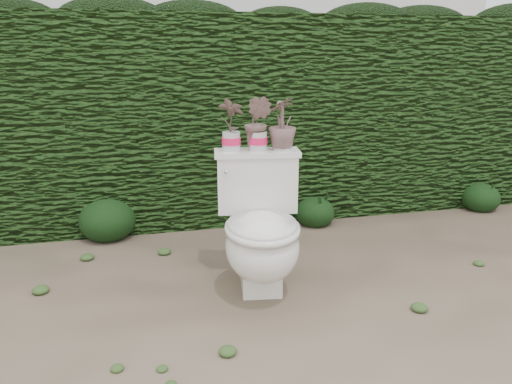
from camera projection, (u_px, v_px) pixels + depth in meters
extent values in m
plane|color=#826F59|center=(240.00, 294.00, 2.85)|extent=(60.00, 60.00, 0.00)
cube|color=#294E1A|center=(199.00, 118.00, 4.12)|extent=(8.00, 1.00, 1.60)
cube|color=silver|center=(199.00, 7.00, 8.04)|extent=(8.00, 3.50, 4.00)
cube|color=white|center=(260.00, 272.00, 2.90)|extent=(0.26, 0.33, 0.20)
ellipsoid|color=white|center=(262.00, 246.00, 2.75)|extent=(0.48, 0.57, 0.39)
cube|color=white|center=(257.00, 183.00, 2.98)|extent=(0.49, 0.24, 0.34)
cube|color=white|center=(257.00, 153.00, 2.93)|extent=(0.52, 0.26, 0.03)
cylinder|color=silver|center=(226.00, 171.00, 2.84)|extent=(0.03, 0.06, 0.02)
sphere|color=silver|center=(226.00, 172.00, 2.82)|extent=(0.03, 0.03, 0.03)
imported|color=#206729|center=(231.00, 126.00, 2.87)|extent=(0.19, 0.18, 0.29)
imported|color=#206729|center=(258.00, 125.00, 2.88)|extent=(0.21, 0.21, 0.30)
imported|color=#206729|center=(282.00, 125.00, 2.90)|extent=(0.23, 0.23, 0.29)
ellipsoid|color=#173412|center=(107.00, 216.00, 3.67)|extent=(0.41, 0.41, 0.33)
ellipsoid|color=#173412|center=(315.00, 209.00, 3.96)|extent=(0.31, 0.31, 0.25)
ellipsoid|color=#173412|center=(481.00, 195.00, 4.33)|extent=(0.32, 0.32, 0.26)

